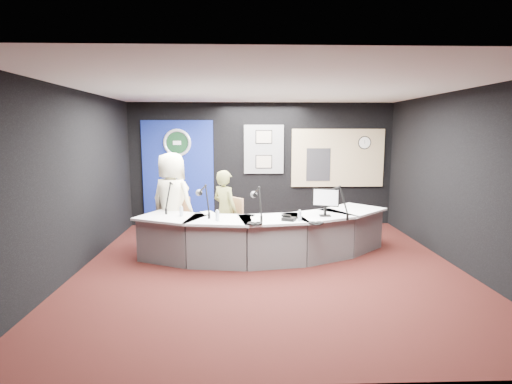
{
  "coord_description": "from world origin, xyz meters",
  "views": [
    {
      "loc": [
        -0.43,
        -6.12,
        2.16
      ],
      "look_at": [
        -0.2,
        0.8,
        1.1
      ],
      "focal_mm": 28.0,
      "sensor_mm": 36.0,
      "label": 1
    }
  ],
  "objects_px": {
    "armchair_right": "(225,224)",
    "person_woman": "(225,211)",
    "broadcast_desk": "(265,236)",
    "armchair_left": "(173,226)",
    "person_man": "(172,202)"
  },
  "relations": [
    {
      "from": "armchair_left",
      "to": "armchair_right",
      "type": "distance_m",
      "value": 0.97
    },
    {
      "from": "broadcast_desk",
      "to": "person_woman",
      "type": "bearing_deg",
      "value": 150.03
    },
    {
      "from": "broadcast_desk",
      "to": "person_man",
      "type": "relative_size",
      "value": 2.52
    },
    {
      "from": "armchair_left",
      "to": "person_woman",
      "type": "height_order",
      "value": "person_woman"
    },
    {
      "from": "armchair_left",
      "to": "armchair_right",
      "type": "xyz_separation_m",
      "value": [
        0.96,
        -0.1,
        0.05
      ]
    },
    {
      "from": "broadcast_desk",
      "to": "armchair_right",
      "type": "height_order",
      "value": "armchair_right"
    },
    {
      "from": "broadcast_desk",
      "to": "armchair_left",
      "type": "height_order",
      "value": "armchair_left"
    },
    {
      "from": "armchair_left",
      "to": "armchair_right",
      "type": "bearing_deg",
      "value": 15.02
    },
    {
      "from": "person_man",
      "to": "broadcast_desk",
      "type": "bearing_deg",
      "value": -169.35
    },
    {
      "from": "broadcast_desk",
      "to": "person_woman",
      "type": "xyz_separation_m",
      "value": [
        -0.71,
        0.41,
        0.36
      ]
    },
    {
      "from": "armchair_right",
      "to": "person_woman",
      "type": "relative_size",
      "value": 0.67
    },
    {
      "from": "broadcast_desk",
      "to": "armchair_left",
      "type": "distance_m",
      "value": 1.74
    },
    {
      "from": "person_man",
      "to": "person_woman",
      "type": "distance_m",
      "value": 0.98
    },
    {
      "from": "person_man",
      "to": "armchair_right",
      "type": "bearing_deg",
      "value": -158.29
    },
    {
      "from": "armchair_left",
      "to": "armchair_right",
      "type": "height_order",
      "value": "armchair_right"
    }
  ]
}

